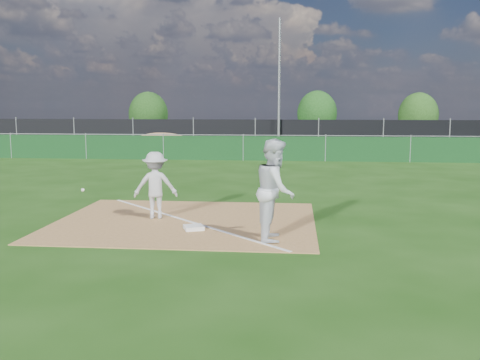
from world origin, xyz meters
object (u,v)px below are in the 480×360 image
at_px(car_left, 163,131).
at_px(tree_right, 418,115).
at_px(tree_left, 148,114).
at_px(first_base, 194,227).
at_px(car_right, 354,135).
at_px(light_pole, 279,84).
at_px(car_mid, 263,132).
at_px(play_at_first, 155,185).
at_px(runner, 275,190).
at_px(tree_mid, 317,113).

height_order(car_left, tree_right, tree_right).
xyz_separation_m(tree_left, tree_right, (21.88, 0.98, -0.04)).
bearing_deg(first_base, car_left, 105.35).
distance_m(car_left, car_right, 13.89).
bearing_deg(light_pole, car_mid, 106.92).
bearing_deg(play_at_first, car_left, 103.68).
distance_m(runner, tree_right, 35.29).
xyz_separation_m(car_left, tree_mid, (11.56, 6.90, 1.19)).
xyz_separation_m(tree_left, tree_mid, (13.89, 2.25, 0.06)).
height_order(car_mid, tree_right, tree_right).
xyz_separation_m(car_left, car_mid, (7.49, -0.96, -0.01)).
height_order(car_right, tree_right, tree_right).
bearing_deg(car_mid, tree_left, 44.71).
bearing_deg(tree_mid, car_right, -71.29).
height_order(play_at_first, car_left, car_left).
distance_m(car_mid, car_right, 6.48).
xyz_separation_m(runner, tree_mid, (2.21, 35.04, 1.00)).
xyz_separation_m(light_pole, tree_right, (10.84, 10.58, -2.09)).
relative_size(play_at_first, tree_mid, 0.59).
distance_m(light_pole, car_left, 10.51).
distance_m(first_base, tree_left, 33.71).
bearing_deg(first_base, runner, -19.06).
xyz_separation_m(runner, car_left, (-9.35, 28.14, -0.20)).
xyz_separation_m(tree_mid, tree_right, (7.99, -1.27, -0.11)).
height_order(play_at_first, tree_left, tree_left).
height_order(car_mid, tree_mid, tree_mid).
xyz_separation_m(play_at_first, tree_left, (-8.77, 31.09, 1.14)).
distance_m(first_base, tree_right, 35.30).
bearing_deg(tree_mid, runner, -93.61).
bearing_deg(car_mid, first_base, 164.59).
xyz_separation_m(first_base, runner, (1.79, -0.62, 0.96)).
distance_m(car_left, tree_right, 20.37).
xyz_separation_m(car_left, car_right, (13.89, 0.01, -0.22)).
relative_size(car_left, tree_right, 1.29).
height_order(car_mid, car_right, car_mid).
distance_m(light_pole, car_right, 7.94).
relative_size(tree_mid, tree_right, 1.06).
relative_size(car_mid, tree_right, 1.32).
height_order(car_left, tree_left, tree_left).
height_order(light_pole, play_at_first, light_pole).
bearing_deg(car_left, tree_right, -91.73).
bearing_deg(car_mid, runner, 168.36).
bearing_deg(car_left, play_at_first, 175.89).
xyz_separation_m(car_mid, car_right, (6.40, 0.98, -0.21)).
height_order(car_left, car_right, car_left).
distance_m(play_at_first, tree_left, 32.33).
bearing_deg(tree_mid, car_mid, -117.36).
distance_m(light_pole, tree_left, 14.78).
relative_size(car_mid, tree_left, 1.29).
distance_m(first_base, play_at_first, 1.73).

